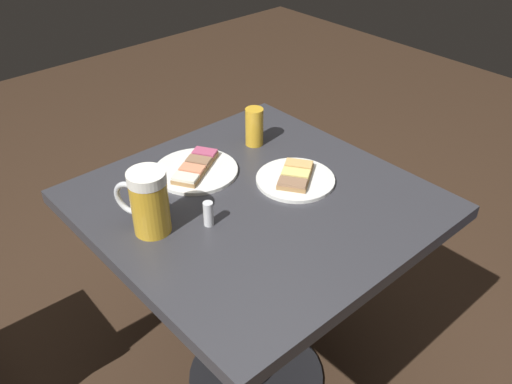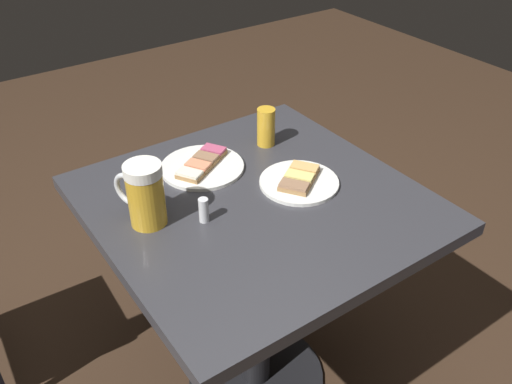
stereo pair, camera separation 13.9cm
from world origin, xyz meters
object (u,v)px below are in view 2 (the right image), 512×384
plate_far (202,166)px  salt_shaker (204,210)px  beer_glass_small (266,127)px  plate_near (299,181)px  beer_mug (144,194)px

plate_far → salt_shaker: 0.24m
beer_glass_small → salt_shaker: bearing=-57.3°
plate_near → salt_shaker: size_ratio=3.32×
beer_glass_small → beer_mug: bearing=-72.4°
plate_far → salt_shaker: (0.21, -0.12, 0.02)m
plate_far → beer_glass_small: (-0.01, 0.22, 0.05)m
plate_near → beer_mug: bearing=-101.4°
plate_far → salt_shaker: bearing=-29.1°
plate_far → beer_glass_small: size_ratio=2.02×
plate_near → salt_shaker: salt_shaker is taller
beer_mug → salt_shaker: bearing=56.3°
plate_far → salt_shaker: salt_shaker is taller
beer_mug → beer_glass_small: size_ratio=1.41×
plate_far → beer_glass_small: 0.23m
beer_mug → beer_glass_small: bearing=107.6°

